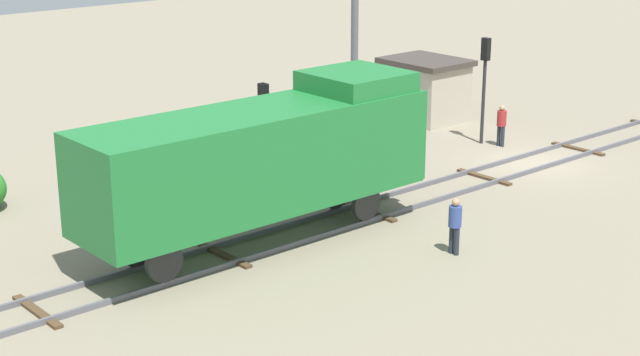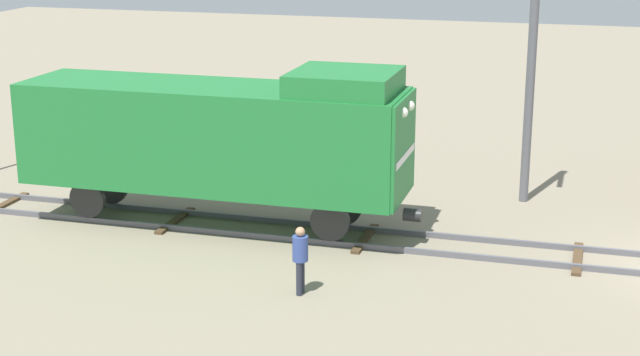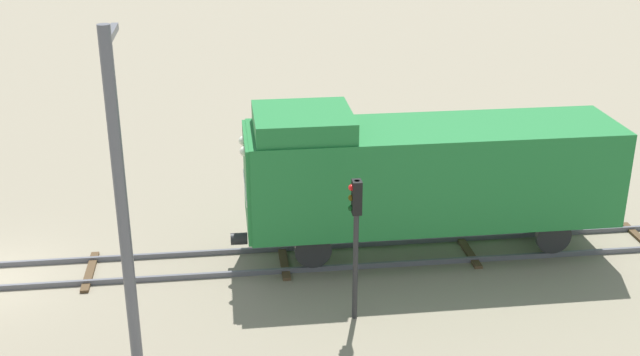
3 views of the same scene
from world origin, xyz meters
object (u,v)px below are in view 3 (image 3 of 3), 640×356
Objects in this scene: locomotive at (425,171)px; worker_by_signal at (291,179)px; catenary_mast at (122,200)px; traffic_signal_mid at (356,224)px.

locomotive is 6.82× the size of worker_by_signal.
catenary_mast reaches higher than locomotive.
traffic_signal_mid is at bearing -128.01° from worker_by_signal.
catenary_mast is (1.54, -5.56, 1.65)m from traffic_signal_mid.
traffic_signal_mid is 0.48× the size of catenary_mast.
catenary_mast is at bearing -162.07° from worker_by_signal.
locomotive is 5.86m from worker_by_signal.
locomotive is 1.39× the size of catenary_mast.
traffic_signal_mid is at bearing -38.12° from locomotive.
locomotive reaches higher than traffic_signal_mid.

